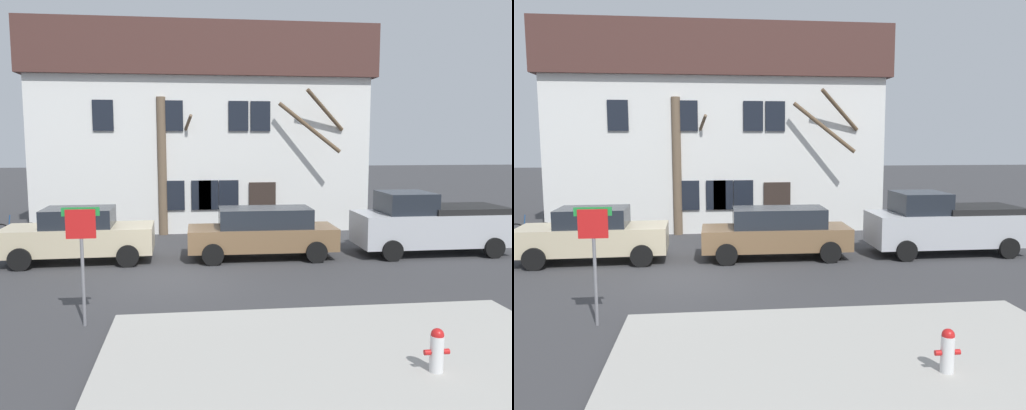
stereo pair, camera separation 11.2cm
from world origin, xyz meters
The scene contains 11 objects.
ground_plane centered at (0.00, 0.00, 0.00)m, with size 120.00×120.00×0.00m, color #38383A.
sidewalk_slab centered at (3.22, -7.56, 0.06)m, with size 8.62×8.52×0.12m, color #A8A59E.
building_main centered at (1.08, 11.05, 4.34)m, with size 14.37×8.78×8.54m.
tree_bare_near centered at (-0.58, 7.02, 3.07)m, with size 2.67×2.07×6.17m.
tree_bare_mid centered at (5.52, 7.22, 3.06)m, with size 2.87×2.95×5.86m.
car_beige_sedan centered at (-2.98, 2.37, 0.86)m, with size 4.63×2.15×1.72m.
car_brown_wagon centered at (2.85, 2.20, 0.87)m, with size 4.81×1.98×1.66m.
pickup_truck_silver centered at (8.57, 2.25, 1.02)m, with size 5.12×2.24×2.11m.
fire_hydrant centered at (4.48, -6.75, 0.50)m, with size 0.42×0.22×0.73m.
street_sign_pole centered at (-1.69, -3.56, 1.76)m, with size 0.76×0.07×2.50m.
bicycle_leaning centered at (-6.11, 6.08, 0.37)m, with size 1.74×0.29×1.03m.
Camera 2 is at (0.70, -14.40, 3.88)m, focal length 36.54 mm.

